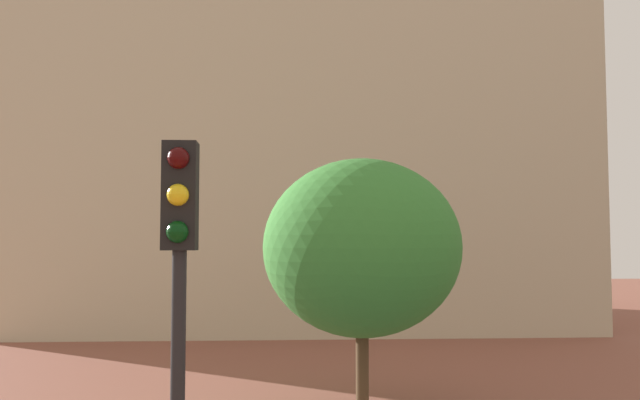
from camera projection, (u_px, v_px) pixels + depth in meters
name	position (u px, v px, depth m)	size (l,w,h in m)	color
landmark_building	(300.00, 119.00, 35.52)	(26.12, 16.01, 33.63)	beige
traffic_light_pole	(178.00, 320.00, 5.42)	(0.28, 0.34, 4.83)	black
tree_curb_far	(362.00, 248.00, 15.35)	(4.58, 4.58, 5.94)	#4C3823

